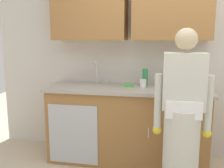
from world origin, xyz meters
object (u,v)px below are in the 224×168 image
(sink, at_px, (97,87))
(cup_by_sink, at_px, (143,83))
(knife_on_counter, at_px, (163,89))
(bottle_water_tall, at_px, (145,77))
(sponge, at_px, (128,85))
(bottle_cleaner_spray, at_px, (201,80))
(person_at_sink, at_px, (182,128))
(bottle_soap, at_px, (174,78))

(sink, height_order, cup_by_sink, sink)
(knife_on_counter, bearing_deg, bottle_water_tall, 56.81)
(sponge, bearing_deg, bottle_cleaner_spray, 9.15)
(sink, height_order, knife_on_counter, sink)
(sponge, bearing_deg, cup_by_sink, -3.02)
(sink, relative_size, person_at_sink, 0.31)
(bottle_cleaner_spray, relative_size, knife_on_counter, 0.72)
(bottle_cleaner_spray, height_order, sponge, bottle_cleaner_spray)
(person_at_sink, bearing_deg, knife_on_counter, 107.12)
(bottle_water_tall, bearing_deg, bottle_soap, 5.47)
(sink, relative_size, knife_on_counter, 2.08)
(person_at_sink, relative_size, cup_by_sink, 16.70)
(bottle_water_tall, distance_m, knife_on_counter, 0.30)
(cup_by_sink, bearing_deg, bottle_soap, 23.38)
(bottle_water_tall, height_order, sponge, bottle_water_tall)
(sink, relative_size, bottle_water_tall, 2.37)
(sink, distance_m, bottle_soap, 0.96)
(sink, relative_size, bottle_cleaner_spray, 2.91)
(bottle_soap, height_order, bottle_water_tall, same)
(sink, relative_size, bottle_soap, 2.37)
(cup_by_sink, bearing_deg, bottle_cleaner_spray, 12.28)
(sink, distance_m, person_at_sink, 1.21)
(cup_by_sink, height_order, sponge, cup_by_sink)
(bottle_cleaner_spray, bearing_deg, sink, -172.45)
(bottle_cleaner_spray, bearing_deg, bottle_water_tall, -177.89)
(bottle_water_tall, distance_m, sponge, 0.24)
(bottle_cleaner_spray, xyz_separation_m, cup_by_sink, (-0.69, -0.15, -0.04))
(sink, distance_m, knife_on_counter, 0.81)
(person_at_sink, distance_m, knife_on_counter, 0.69)
(sink, bearing_deg, sponge, 3.97)
(sink, distance_m, bottle_water_tall, 0.61)
(person_at_sink, relative_size, knife_on_counter, 6.75)
(sink, xyz_separation_m, bottle_water_tall, (0.59, 0.14, 0.12))
(cup_by_sink, distance_m, knife_on_counter, 0.24)
(bottle_water_tall, bearing_deg, sponge, -149.43)
(person_at_sink, distance_m, sponge, 0.94)
(cup_by_sink, xyz_separation_m, knife_on_counter, (0.23, -0.05, -0.05))
(person_at_sink, bearing_deg, sink, 146.98)
(sink, height_order, bottle_cleaner_spray, sink)
(cup_by_sink, relative_size, knife_on_counter, 0.40)
(person_at_sink, relative_size, bottle_water_tall, 7.68)
(sponge, bearing_deg, sink, -176.03)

